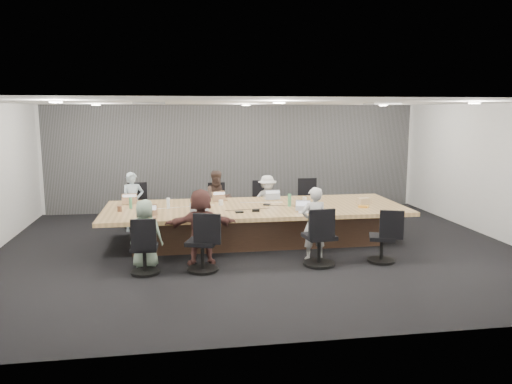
{
  "coord_description": "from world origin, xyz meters",
  "views": [
    {
      "loc": [
        -1.54,
        -9.27,
        2.65
      ],
      "look_at": [
        0.0,
        0.4,
        1.05
      ],
      "focal_mm": 35.0,
      "sensor_mm": 36.0,
      "label": 1
    }
  ],
  "objects": [
    {
      "name": "chair_7",
      "position": [
        1.99,
        -1.2,
        0.37
      ],
      "size": [
        0.65,
        0.65,
        0.75
      ],
      "primitive_type": null,
      "rotation": [
        0.0,
        0.0,
        -0.34
      ],
      "color": "black",
      "rests_on": "ground"
    },
    {
      "name": "floor",
      "position": [
        0.0,
        0.0,
        0.0
      ],
      "size": [
        10.0,
        8.0,
        0.0
      ],
      "primitive_type": "cube",
      "color": "black",
      "rests_on": "ground"
    },
    {
      "name": "mug_brown",
      "position": [
        -2.65,
        0.4,
        0.79
      ],
      "size": [
        0.11,
        0.11,
        0.11
      ],
      "primitive_type": "cylinder",
      "rotation": [
        0.0,
        0.0,
        0.3
      ],
      "color": "brown",
      "rests_on": "conference_table"
    },
    {
      "name": "person_1",
      "position": [
        -0.64,
        1.85,
        0.66
      ],
      "size": [
        0.71,
        0.6,
        1.32
      ],
      "primitive_type": "imported",
      "rotation": [
        0.0,
        0.0,
        6.45
      ],
      "color": "#3C2C27",
      "rests_on": "ground"
    },
    {
      "name": "stapler",
      "position": [
        -0.08,
        -0.05,
        0.77
      ],
      "size": [
        0.14,
        0.04,
        0.05
      ],
      "primitive_type": "cube",
      "rotation": [
        0.0,
        0.0,
        -0.02
      ],
      "color": "black",
      "rests_on": "conference_table"
    },
    {
      "name": "curtain",
      "position": [
        0.0,
        3.92,
        1.4
      ],
      "size": [
        9.8,
        0.04,
        2.8
      ],
      "primitive_type": "cube",
      "color": "#58585A",
      "rests_on": "ground"
    },
    {
      "name": "laptop_5",
      "position": [
        -1.16,
        -0.3,
        0.75
      ],
      "size": [
        0.37,
        0.26,
        0.02
      ],
      "primitive_type": "cube",
      "rotation": [
        0.0,
        0.0,
        0.05
      ],
      "color": "#B2B2B7",
      "rests_on": "conference_table"
    },
    {
      "name": "chair_4",
      "position": [
        -2.1,
        -1.2,
        0.37
      ],
      "size": [
        0.52,
        0.52,
        0.74
      ],
      "primitive_type": null,
      "rotation": [
        0.0,
        0.0,
        -0.05
      ],
      "color": "black",
      "rests_on": "ground"
    },
    {
      "name": "person_5",
      "position": [
        -1.16,
        -0.85,
        0.67
      ],
      "size": [
        1.25,
        0.4,
        1.35
      ],
      "primitive_type": "imported",
      "rotation": [
        0.0,
        0.0,
        3.14
      ],
      "color": "#55302C",
      "rests_on": "ground"
    },
    {
      "name": "chair_1",
      "position": [
        -0.64,
        2.2,
        0.37
      ],
      "size": [
        0.52,
        0.52,
        0.74
      ],
      "primitive_type": null,
      "rotation": [
        0.0,
        0.0,
        3.19
      ],
      "color": "black",
      "rests_on": "ground"
    },
    {
      "name": "laptop_6",
      "position": [
        0.85,
        -0.3,
        0.75
      ],
      "size": [
        0.31,
        0.24,
        0.02
      ],
      "primitive_type": "cube",
      "rotation": [
        0.0,
        0.0,
        -0.18
      ],
      "color": "#B2B2B7",
      "rests_on": "conference_table"
    },
    {
      "name": "chair_0",
      "position": [
        -2.52,
        2.2,
        0.41
      ],
      "size": [
        0.68,
        0.68,
        0.81
      ],
      "primitive_type": null,
      "rotation": [
        0.0,
        0.0,
        3.43
      ],
      "color": "black",
      "rests_on": "ground"
    },
    {
      "name": "person_0",
      "position": [
        -2.52,
        1.85,
        0.66
      ],
      "size": [
        0.54,
        0.41,
        1.32
      ],
      "primitive_type": "imported",
      "rotation": [
        0.0,
        0.0,
        6.51
      ],
      "color": "#9FB5C5",
      "rests_on": "ground"
    },
    {
      "name": "laptop_0",
      "position": [
        -2.52,
        1.3,
        0.75
      ],
      "size": [
        0.32,
        0.22,
        0.02
      ],
      "primitive_type": "cube",
      "rotation": [
        0.0,
        0.0,
        3.17
      ],
      "color": "#8C6647",
      "rests_on": "conference_table"
    },
    {
      "name": "person_2",
      "position": [
        0.49,
        1.85,
        0.59
      ],
      "size": [
        0.82,
        0.54,
        1.19
      ],
      "primitive_type": "imported",
      "rotation": [
        0.0,
        0.0,
        6.42
      ],
      "color": "#B8B8B8",
      "rests_on": "ground"
    },
    {
      "name": "laptop_4",
      "position": [
        -2.1,
        -0.3,
        0.75
      ],
      "size": [
        0.35,
        0.26,
        0.02
      ],
      "primitive_type": "cube",
      "rotation": [
        0.0,
        0.0,
        0.14
      ],
      "color": "#8C6647",
      "rests_on": "conference_table"
    },
    {
      "name": "wall_front",
      "position": [
        0.0,
        -4.0,
        1.4
      ],
      "size": [
        10.0,
        0.0,
        2.8
      ],
      "primitive_type": "cube",
      "rotation": [
        -1.57,
        0.0,
        0.0
      ],
      "color": "silver",
      "rests_on": "ground"
    },
    {
      "name": "mic_right",
      "position": [
        0.25,
        0.58,
        0.75
      ],
      "size": [
        0.16,
        0.14,
        0.03
      ],
      "primitive_type": "cube",
      "rotation": [
        0.0,
        0.0,
        -0.41
      ],
      "color": "black",
      "rests_on": "conference_table"
    },
    {
      "name": "mic_left",
      "position": [
        -0.4,
        -0.08,
        0.76
      ],
      "size": [
        0.16,
        0.11,
        0.03
      ],
      "primitive_type": "cube",
      "rotation": [
        0.0,
        0.0,
        0.05
      ],
      "color": "black",
      "rests_on": "conference_table"
    },
    {
      "name": "laptop_1",
      "position": [
        -0.64,
        1.3,
        0.75
      ],
      "size": [
        0.32,
        0.26,
        0.02
      ],
      "primitive_type": "cube",
      "rotation": [
        0.0,
        0.0,
        3.4
      ],
      "color": "#8C6647",
      "rests_on": "conference_table"
    },
    {
      "name": "conference_table",
      "position": [
        0.0,
        0.5,
        0.4
      ],
      "size": [
        6.0,
        2.2,
        0.74
      ],
      "color": "#4C3123",
      "rests_on": "ground"
    },
    {
      "name": "cup_white_near",
      "position": [
        1.11,
        0.83,
        0.79
      ],
      "size": [
        0.09,
        0.09,
        0.1
      ],
      "primitive_type": "cylinder",
      "rotation": [
        0.0,
        0.0,
        -0.09
      ],
      "color": "white",
      "rests_on": "conference_table"
    },
    {
      "name": "wall_back",
      "position": [
        0.0,
        4.0,
        1.4
      ],
      "size": [
        10.0,
        0.0,
        2.8
      ],
      "primitive_type": "cube",
      "rotation": [
        1.57,
        0.0,
        0.0
      ],
      "color": "silver",
      "rests_on": "ground"
    },
    {
      "name": "bottle_clear",
      "position": [
        -1.73,
        0.55,
        0.85
      ],
      "size": [
        0.08,
        0.08,
        0.21
      ],
      "primitive_type": "cylinder",
      "rotation": [
        0.0,
        0.0,
        -0.33
      ],
      "color": "silver",
      "rests_on": "conference_table"
    },
    {
      "name": "person_4",
      "position": [
        -2.1,
        -0.85,
        0.59
      ],
      "size": [
        0.64,
        0.49,
        1.18
      ],
      "primitive_type": "imported",
      "rotation": [
        0.0,
        0.0,
        2.92
      ],
      "color": "gray",
      "rests_on": "ground"
    },
    {
      "name": "cup_white_far",
      "position": [
        -0.67,
        0.73,
        0.8
      ],
      "size": [
        0.1,
        0.1,
        0.11
      ],
      "primitive_type": "cylinder",
      "rotation": [
        0.0,
        0.0,
        0.13
      ],
      "color": "white",
      "rests_on": "conference_table"
    },
    {
      "name": "chair_3",
      "position": [
        1.58,
        2.2,
        0.42
      ],
      "size": [
        0.58,
        0.58,
        0.85
      ],
      "primitive_type": null,
      "rotation": [
        0.0,
        0.0,
        3.16
      ],
      "color": "black",
      "rests_on": "ground"
    },
    {
      "name": "canvas_bag",
      "position": [
        2.26,
        0.4,
        0.8
      ],
      "size": [
        0.26,
        0.19,
        0.13
      ],
      "primitive_type": "cube",
      "rotation": [
        0.0,
        0.0,
        0.23
      ],
      "color": "tan",
      "rests_on": "conference_table"
    },
    {
      "name": "ceiling",
      "position": [
        0.0,
        0.0,
        2.8
      ],
      "size": [
        10.0,
        8.0,
        0.0
      ],
      "primitive_type": "cube",
      "color": "white",
      "rests_on": "wall_back"
    },
    {
      "name": "wall_right",
      "position": [
        5.0,
        0.0,
        1.4
      ],
      "size": [
        0.0,
        8.0,
        2.8
      ],
      "primitive_type": "cube",
      "rotation": [
        1.57,
        0.0,
        -1.57
      ],
      "color": "silver",
      "rests_on": "ground"
    },
    {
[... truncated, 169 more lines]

